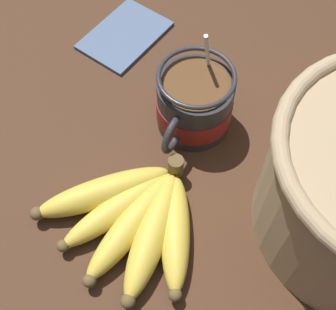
% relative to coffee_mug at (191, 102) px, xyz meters
% --- Properties ---
extents(table, '(1.01, 1.01, 0.03)m').
position_rel_coffee_mug_xyz_m(table, '(0.04, 0.00, -0.06)').
color(table, '#422819').
rests_on(table, ground).
extents(coffee_mug, '(0.14, 0.10, 0.15)m').
position_rel_coffee_mug_xyz_m(coffee_mug, '(0.00, 0.00, 0.00)').
color(coffee_mug, '#28282D').
rests_on(coffee_mug, table).
extents(banana_bunch, '(0.19, 0.22, 0.04)m').
position_rel_coffee_mug_xyz_m(banana_bunch, '(0.17, 0.01, -0.02)').
color(banana_bunch, brown).
rests_on(banana_bunch, table).
extents(napkin, '(0.15, 0.11, 0.01)m').
position_rel_coffee_mug_xyz_m(napkin, '(-0.10, -0.17, -0.04)').
color(napkin, slate).
rests_on(napkin, table).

